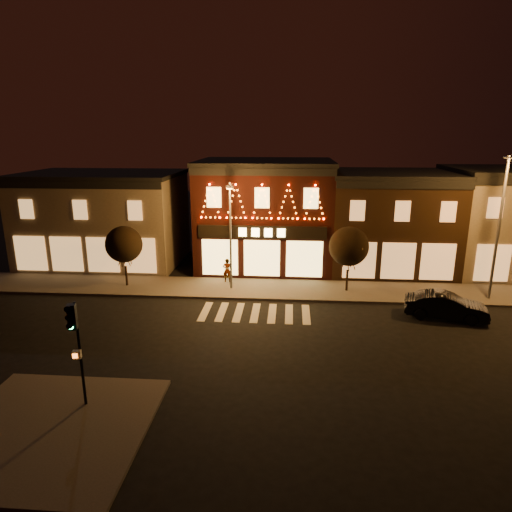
# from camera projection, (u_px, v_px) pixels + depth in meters

# --- Properties ---
(ground) EXTENTS (120.00, 120.00, 0.00)m
(ground) POSITION_uv_depth(u_px,v_px,m) (249.00, 343.00, 22.83)
(ground) COLOR black
(ground) RESTS_ON ground
(sidewalk_far) EXTENTS (44.00, 4.00, 0.15)m
(sidewalk_far) POSITION_uv_depth(u_px,v_px,m) (289.00, 290.00, 30.34)
(sidewalk_far) COLOR #47423D
(sidewalk_far) RESTS_ON ground
(sidewalk_near) EXTENTS (7.00, 7.00, 0.15)m
(sidewalk_near) POSITION_uv_depth(u_px,v_px,m) (49.00, 430.00, 16.08)
(sidewalk_near) COLOR #47423D
(sidewalk_near) RESTS_ON ground
(building_left) EXTENTS (12.20, 8.28, 7.30)m
(building_left) POSITION_uv_depth(u_px,v_px,m) (105.00, 218.00, 36.26)
(building_left) COLOR #695D4B
(building_left) RESTS_ON ground
(building_pulp) EXTENTS (10.20, 8.34, 8.30)m
(building_pulp) POSITION_uv_depth(u_px,v_px,m) (265.00, 214.00, 35.14)
(building_pulp) COLOR black
(building_pulp) RESTS_ON ground
(building_right_a) EXTENTS (9.20, 8.28, 7.50)m
(building_right_a) POSITION_uv_depth(u_px,v_px,m) (389.00, 221.00, 34.56)
(building_right_a) COLOR #372213
(building_right_a) RESTS_ON ground
(building_right_b) EXTENTS (9.20, 8.28, 7.80)m
(building_right_b) POSITION_uv_depth(u_px,v_px,m) (510.00, 221.00, 33.85)
(building_right_b) COLOR #695D4B
(building_right_b) RESTS_ON ground
(traffic_signal_near) EXTENTS (0.35, 0.45, 4.24)m
(traffic_signal_near) POSITION_uv_depth(u_px,v_px,m) (76.00, 335.00, 16.58)
(traffic_signal_near) COLOR black
(traffic_signal_near) RESTS_ON sidewalk_near
(streetlamp_mid) EXTENTS (0.49, 1.64, 7.12)m
(streetlamp_mid) POSITION_uv_depth(u_px,v_px,m) (230.00, 228.00, 29.17)
(streetlamp_mid) COLOR #59595E
(streetlamp_mid) RESTS_ON sidewalk_far
(streetlamp_right) EXTENTS (0.69, 2.04, 8.89)m
(streetlamp_right) POSITION_uv_depth(u_px,v_px,m) (501.00, 218.00, 26.96)
(streetlamp_right) COLOR #59595E
(streetlamp_right) RESTS_ON sidewalk_far
(tree_left) EXTENTS (2.47, 2.47, 4.14)m
(tree_left) POSITION_uv_depth(u_px,v_px,m) (124.00, 244.00, 30.29)
(tree_left) COLOR black
(tree_left) RESTS_ON sidewalk_far
(tree_right) EXTENTS (2.58, 2.58, 4.32)m
(tree_right) POSITION_uv_depth(u_px,v_px,m) (349.00, 246.00, 29.22)
(tree_right) COLOR black
(tree_right) RESTS_ON sidewalk_far
(dark_sedan) EXTENTS (4.74, 2.53, 1.49)m
(dark_sedan) POSITION_uv_depth(u_px,v_px,m) (446.00, 306.00, 25.74)
(dark_sedan) COLOR black
(dark_sedan) RESTS_ON ground
(pedestrian) EXTENTS (0.62, 0.41, 1.69)m
(pedestrian) POSITION_uv_depth(u_px,v_px,m) (227.00, 270.00, 31.52)
(pedestrian) COLOR gray
(pedestrian) RESTS_ON sidewalk_far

